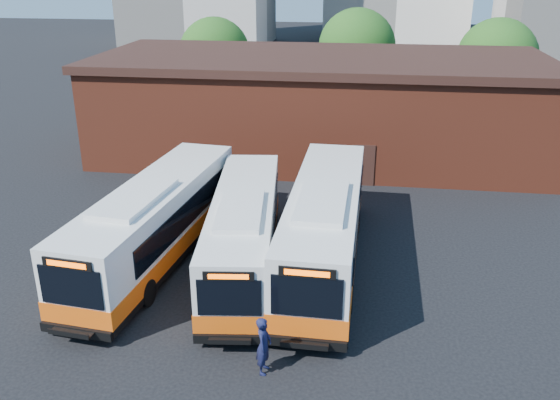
# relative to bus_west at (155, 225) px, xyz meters

# --- Properties ---
(ground) EXTENTS (220.00, 220.00, 0.00)m
(ground) POSITION_rel_bus_west_xyz_m (5.66, -3.61, -1.61)
(ground) COLOR black
(bus_west) EXTENTS (4.04, 13.18, 3.54)m
(bus_west) POSITION_rel_bus_west_xyz_m (0.00, 0.00, 0.00)
(bus_west) COLOR silver
(bus_west) RESTS_ON ground
(bus_midwest) EXTENTS (3.82, 12.19, 3.27)m
(bus_midwest) POSITION_rel_bus_west_xyz_m (3.85, -0.13, -0.12)
(bus_midwest) COLOR silver
(bus_midwest) RESTS_ON ground
(bus_mideast) EXTENTS (3.00, 13.28, 3.60)m
(bus_mideast) POSITION_rel_bus_west_xyz_m (7.11, 0.56, 0.03)
(bus_mideast) COLOR silver
(bus_mideast) RESTS_ON ground
(transit_worker) EXTENTS (0.50, 0.73, 1.93)m
(transit_worker) POSITION_rel_bus_west_xyz_m (5.79, -6.81, -0.64)
(transit_worker) COLOR #131638
(transit_worker) RESTS_ON ground
(depot_building) EXTENTS (28.60, 12.60, 6.40)m
(depot_building) POSITION_rel_bus_west_xyz_m (5.66, 16.39, 1.65)
(depot_building) COLOR maroon
(depot_building) RESTS_ON ground
(tree_west) EXTENTS (6.00, 6.00, 7.65)m
(tree_west) POSITION_rel_bus_west_xyz_m (-4.34, 28.39, 3.04)
(tree_west) COLOR #382314
(tree_west) RESTS_ON ground
(tree_mid) EXTENTS (6.56, 6.56, 8.36)m
(tree_mid) POSITION_rel_bus_west_xyz_m (7.66, 30.39, 3.47)
(tree_mid) COLOR #382314
(tree_mid) RESTS_ON ground
(tree_east) EXTENTS (6.24, 6.24, 7.96)m
(tree_east) POSITION_rel_bus_west_xyz_m (18.66, 27.39, 3.22)
(tree_east) COLOR #382314
(tree_east) RESTS_ON ground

